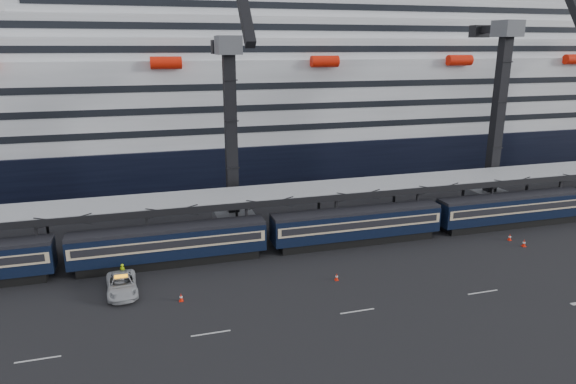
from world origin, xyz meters
name	(u,v)px	position (x,y,z in m)	size (l,w,h in m)	color
ground	(474,271)	(0.00, 0.00, 0.00)	(260.00, 260.00, 0.00)	black
train	(385,221)	(-4.65, 10.00, 2.20)	(133.05, 3.00, 4.05)	black
canopy	(406,183)	(0.00, 14.00, 5.25)	(130.00, 6.25, 5.53)	#919499
cruise_ship	(312,98)	(-1.08, 45.99, 12.34)	(214.09, 28.84, 34.00)	black
crane_dark_near	(231,129)	(-20.00, 18.59, 11.93)	(4.50, 17.75, 35.08)	#53565C
crane_dark_mid	(501,107)	(15.00, 17.59, 13.36)	(4.50, 18.24, 39.64)	#53565C
pickup_truck	(122,285)	(-32.53, 4.79, 0.76)	(2.53, 5.48, 1.52)	#AEB1B6
worker	(123,272)	(-32.49, 7.50, 0.81)	(0.59, 0.39, 1.62)	#B2E20B
traffic_cone_b	(181,297)	(-27.70, 1.83, 0.36)	(0.36, 0.36, 0.72)	#F81C07
traffic_cone_c	(337,277)	(-13.50, 1.91, 0.34)	(0.34, 0.34, 0.69)	#F81C07
traffic_cone_d	(510,237)	(8.81, 5.97, 0.38)	(0.38, 0.38, 0.77)	#F81C07
traffic_cone_e	(524,243)	(9.04, 3.98, 0.41)	(0.42, 0.42, 0.83)	#F81C07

